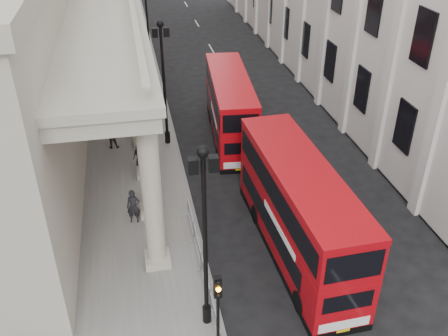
# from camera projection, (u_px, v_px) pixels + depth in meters

# --- Properties ---
(sidewalk_west) EXTENTS (6.00, 140.00, 0.12)m
(sidewalk_west) POSITION_uv_depth(u_px,v_px,m) (128.00, 91.00, 42.23)
(sidewalk_west) COLOR slate
(sidewalk_west) RESTS_ON ground
(sidewalk_east) EXTENTS (3.00, 140.00, 0.12)m
(sidewalk_east) POSITION_uv_depth(u_px,v_px,m) (312.00, 77.00, 45.00)
(sidewalk_east) COLOR slate
(sidewalk_east) RESTS_ON ground
(kerb) EXTENTS (0.20, 140.00, 0.14)m
(kerb) POSITION_uv_depth(u_px,v_px,m) (162.00, 88.00, 42.72)
(kerb) COLOR slate
(kerb) RESTS_ON ground
(lamp_post_south) EXTENTS (1.05, 0.44, 8.32)m
(lamp_post_south) POSITION_uv_depth(u_px,v_px,m) (205.00, 230.00, 18.32)
(lamp_post_south) COLOR black
(lamp_post_south) RESTS_ON sidewalk_west
(lamp_post_mid) EXTENTS (1.05, 0.44, 8.32)m
(lamp_post_mid) POSITION_uv_depth(u_px,v_px,m) (163.00, 76.00, 31.73)
(lamp_post_mid) COLOR black
(lamp_post_mid) RESTS_ON sidewalk_west
(lamp_post_north) EXTENTS (1.05, 0.44, 8.32)m
(lamp_post_north) POSITION_uv_depth(u_px,v_px,m) (147.00, 14.00, 45.14)
(lamp_post_north) COLOR black
(lamp_post_north) RESTS_ON sidewalk_west
(traffic_light) EXTENTS (0.28, 0.33, 4.30)m
(traffic_light) POSITION_uv_depth(u_px,v_px,m) (218.00, 305.00, 17.59)
(traffic_light) COLOR black
(traffic_light) RESTS_ON sidewalk_west
(bus_near) EXTENTS (3.08, 11.17, 4.78)m
(bus_near) POSITION_uv_depth(u_px,v_px,m) (298.00, 209.00, 23.55)
(bus_near) COLOR #A9070F
(bus_near) RESTS_ON ground
(bus_far) EXTENTS (3.34, 10.36, 4.39)m
(bus_far) POSITION_uv_depth(u_px,v_px,m) (230.00, 106.00, 34.08)
(bus_far) COLOR #BD0811
(bus_far) RESTS_ON ground
(pedestrian_a) EXTENTS (0.76, 0.55, 1.92)m
(pedestrian_a) POSITION_uv_depth(u_px,v_px,m) (133.00, 207.00, 26.12)
(pedestrian_a) COLOR black
(pedestrian_a) RESTS_ON sidewalk_west
(pedestrian_b) EXTENTS (0.90, 0.73, 1.77)m
(pedestrian_b) POSITION_uv_depth(u_px,v_px,m) (112.00, 136.00, 33.15)
(pedestrian_b) COLOR black
(pedestrian_b) RESTS_ON sidewalk_west
(pedestrian_c) EXTENTS (0.94, 0.81, 1.62)m
(pedestrian_c) POSITION_uv_depth(u_px,v_px,m) (140.00, 155.00, 31.07)
(pedestrian_c) COLOR black
(pedestrian_c) RESTS_ON sidewalk_west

